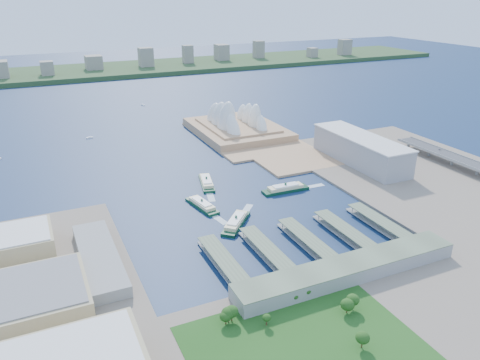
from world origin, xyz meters
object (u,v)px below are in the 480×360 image
ferry_a (202,203)px  ferry_c (236,220)px  opera_house (237,114)px  toaster_building (360,150)px  ferry_b (206,181)px  car_c (440,150)px  ferry_d (285,187)px

ferry_a → ferry_c: bearing=-82.6°
opera_house → toaster_building: bearing=-65.8°
opera_house → ferry_b: opera_house is taller
ferry_b → opera_house: bearing=69.3°
ferry_b → car_c: size_ratio=13.47×
car_c → opera_house: bearing=-49.5°
toaster_building → ferry_c: 241.63m
ferry_c → car_c: (332.51, 57.21, 10.24)m
opera_house → toaster_building: 219.62m
ferry_c → car_c: bearing=-128.2°
ferry_a → ferry_b: bearing=54.4°
ferry_a → ferry_b: 63.52m
ferry_a → ferry_d: ferry_d is taller
ferry_b → ferry_c: 110.82m
opera_house → ferry_d: bearing=-101.0°
ferry_b → car_c: car_c is taller
ferry_a → ferry_c: (16.71, -52.95, 0.28)m
ferry_a → ferry_d: size_ratio=0.92×
ferry_c → ferry_d: 102.04m
toaster_building → ferry_c: toaster_building is taller
ferry_c → car_c: 337.55m
ferry_a → ferry_b: size_ratio=0.96×
toaster_building → ferry_a: size_ratio=2.98×
toaster_building → ferry_c: size_ratio=2.82×
opera_house → ferry_b: size_ratio=3.32×
ferry_b → ferry_a: bearing=-101.9°
ferry_d → ferry_a: bearing=91.4°
ferry_d → car_c: size_ratio=13.98×
ferry_a → car_c: size_ratio=12.91×
ferry_a → car_c: (349.23, 4.26, 10.52)m
toaster_building → ferry_a: 243.64m
opera_house → ferry_c: (-133.51, -290.50, -26.81)m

